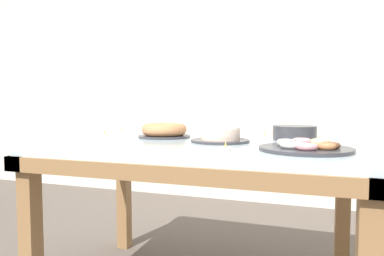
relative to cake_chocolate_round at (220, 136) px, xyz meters
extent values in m
cube|color=silver|center=(-0.07, 1.70, 0.53)|extent=(8.00, 0.10, 2.60)
cube|color=silver|center=(-0.07, -0.03, -0.05)|extent=(1.38, 0.87, 0.04)
cube|color=olive|center=(-0.07, -0.45, -0.10)|extent=(1.41, 0.08, 0.06)
cube|color=olive|center=(-0.07, 0.38, -0.10)|extent=(1.41, 0.08, 0.06)
cube|color=olive|center=(-0.74, -0.03, -0.10)|extent=(0.08, 0.91, 0.06)
cube|color=olive|center=(0.59, -0.03, -0.10)|extent=(0.08, 0.91, 0.06)
cube|color=olive|center=(-0.72, -0.42, -0.43)|extent=(0.07, 0.07, 0.68)
cube|color=olive|center=(-0.72, 0.36, -0.43)|extent=(0.07, 0.07, 0.68)
cube|color=olive|center=(0.57, 0.36, -0.43)|extent=(0.07, 0.07, 0.68)
cylinder|color=#333338|center=(0.00, 0.00, -0.02)|extent=(0.27, 0.27, 0.01)
cylinder|color=beige|center=(0.00, 0.00, 0.01)|extent=(0.18, 0.18, 0.05)
cylinder|color=white|center=(0.00, 0.00, 0.04)|extent=(0.18, 0.18, 0.01)
cylinder|color=#333338|center=(-0.34, 0.12, -0.02)|extent=(0.28, 0.28, 0.01)
torus|color=#BC7A4C|center=(-0.34, 0.12, 0.01)|extent=(0.24, 0.24, 0.06)
cylinder|color=#333338|center=(0.38, -0.20, -0.02)|extent=(0.35, 0.35, 0.01)
torus|color=brown|center=(0.46, -0.20, -0.01)|extent=(0.07, 0.07, 0.02)
torus|color=#EAD184|center=(0.43, -0.13, 0.00)|extent=(0.08, 0.08, 0.03)
torus|color=pink|center=(0.36, -0.11, 0.00)|extent=(0.08, 0.08, 0.02)
torus|color=brown|center=(0.32, -0.15, -0.01)|extent=(0.07, 0.07, 0.02)
torus|color=white|center=(0.31, -0.18, 0.00)|extent=(0.07, 0.07, 0.03)
torus|color=white|center=(0.33, -0.25, 0.00)|extent=(0.08, 0.08, 0.02)
torus|color=pink|center=(0.38, -0.28, 0.00)|extent=(0.08, 0.08, 0.02)
torus|color=#B27042|center=(0.45, -0.25, 0.00)|extent=(0.07, 0.07, 0.02)
cylinder|color=#333338|center=(0.32, 0.21, -0.02)|extent=(0.21, 0.21, 0.01)
cylinder|color=#333338|center=(0.32, 0.21, -0.01)|extent=(0.21, 0.21, 0.01)
cylinder|color=#333338|center=(0.32, 0.21, 0.00)|extent=(0.21, 0.21, 0.01)
cylinder|color=#333338|center=(0.32, 0.21, 0.01)|extent=(0.21, 0.21, 0.01)
cylinder|color=#333338|center=(0.32, 0.21, 0.02)|extent=(0.21, 0.21, 0.01)
cylinder|color=#333338|center=(0.32, 0.21, 0.03)|extent=(0.21, 0.21, 0.01)
cylinder|color=#333338|center=(0.32, 0.21, 0.04)|extent=(0.21, 0.21, 0.01)
cylinder|color=silver|center=(0.43, 0.10, -0.02)|extent=(0.04, 0.04, 0.02)
cylinder|color=white|center=(0.43, 0.10, -0.02)|extent=(0.03, 0.03, 0.00)
cone|color=#F9B74C|center=(0.43, 0.10, 0.00)|extent=(0.01, 0.01, 0.02)
cylinder|color=silver|center=(-0.65, 0.04, -0.02)|extent=(0.04, 0.04, 0.02)
cylinder|color=white|center=(-0.65, 0.04, -0.02)|extent=(0.03, 0.03, 0.00)
cone|color=#F9B74C|center=(-0.65, 0.04, 0.00)|extent=(0.01, 0.01, 0.02)
cylinder|color=silver|center=(-0.69, 0.31, -0.02)|extent=(0.04, 0.04, 0.02)
cylinder|color=white|center=(-0.69, 0.31, -0.02)|extent=(0.03, 0.03, 0.00)
cone|color=#F9B74C|center=(-0.69, 0.31, 0.00)|extent=(0.01, 0.01, 0.02)
cylinder|color=silver|center=(0.10, -0.31, -0.02)|extent=(0.04, 0.04, 0.02)
cylinder|color=white|center=(0.10, -0.31, -0.02)|extent=(0.03, 0.03, 0.00)
cone|color=#F9B74C|center=(0.10, -0.31, 0.00)|extent=(0.01, 0.01, 0.02)
cylinder|color=silver|center=(0.17, 0.26, -0.02)|extent=(0.04, 0.04, 0.02)
cylinder|color=white|center=(0.17, 0.26, -0.02)|extent=(0.03, 0.03, 0.00)
cone|color=#F9B74C|center=(0.17, 0.26, 0.00)|extent=(0.01, 0.01, 0.02)
camera|label=1|loc=(0.38, -1.55, 0.14)|focal=32.00mm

